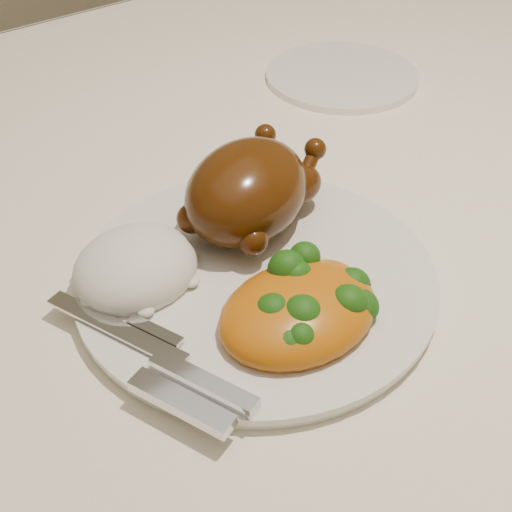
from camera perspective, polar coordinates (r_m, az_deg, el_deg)
dining_table at (r=0.81m, az=-2.32°, el=0.23°), size 1.60×0.90×0.76m
tablecloth at (r=0.77m, az=-2.46°, el=4.44°), size 1.73×1.03×0.18m
dinner_plate at (r=0.61m, az=0.00°, el=-1.90°), size 0.31×0.31×0.01m
side_plate at (r=0.96m, az=6.90°, el=14.13°), size 0.25×0.25×0.01m
roast_chicken at (r=0.64m, az=-0.57°, el=5.37°), size 0.18×0.14×0.08m
rice_mound at (r=0.61m, az=-9.60°, el=-0.97°), size 0.12×0.11×0.06m
mac_and_cheese at (r=0.56m, az=3.91°, el=-4.03°), size 0.14×0.11×0.06m
cutlery at (r=0.53m, az=-6.93°, el=-8.94°), size 0.08×0.20×0.01m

